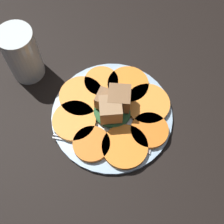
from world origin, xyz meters
TOP-DOWN VIEW (x-y plane):
  - table_slab at (0.00, 0.00)cm, footprint 120.00×120.00cm
  - plate at (0.00, 0.00)cm, footprint 25.70×25.70cm
  - carrot_slice_0 at (-4.58, 6.51)cm, footprint 7.48×7.48cm
  - carrot_slice_1 at (-7.48, 1.69)cm, footprint 9.58×9.58cm
  - carrot_slice_2 at (-6.89, -4.19)cm, footprint 9.05×9.05cm
  - carrot_slice_3 at (-1.77, -7.86)cm, footprint 7.54×7.54cm
  - carrot_slice_4 at (4.75, -6.33)cm, footprint 9.27×9.27cm
  - carrot_slice_5 at (8.52, -1.42)cm, footprint 7.76×7.76cm
  - carrot_slice_6 at (6.57, 4.33)cm, footprint 9.44×9.44cm
  - carrot_slice_7 at (1.24, 7.56)cm, footprint 9.02×9.02cm
  - center_pile at (0.13, 0.42)cm, footprint 7.93×8.44cm
  - fork at (-0.55, -6.80)cm, footprint 20.06×3.96cm
  - water_glass at (-21.70, 5.02)cm, footprint 7.41×7.41cm

SIDE VIEW (x-z plane):
  - table_slab at x=0.00cm, z-range 0.00..2.00cm
  - plate at x=0.00cm, z-range 1.99..3.04cm
  - fork at x=-0.55cm, z-range 3.10..3.50cm
  - carrot_slice_0 at x=-4.58cm, z-range 3.10..4.24cm
  - carrot_slice_1 at x=-7.48cm, z-range 3.10..4.24cm
  - carrot_slice_2 at x=-6.89cm, z-range 3.10..4.24cm
  - carrot_slice_3 at x=-1.77cm, z-range 3.10..4.24cm
  - carrot_slice_4 at x=4.75cm, z-range 3.10..4.24cm
  - carrot_slice_5 at x=8.52cm, z-range 3.10..4.24cm
  - carrot_slice_6 at x=6.57cm, z-range 3.10..4.24cm
  - carrot_slice_7 at x=1.24cm, z-range 3.10..4.24cm
  - center_pile at x=0.13cm, z-range 2.94..9.25cm
  - water_glass at x=-21.70cm, z-range 2.00..14.97cm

